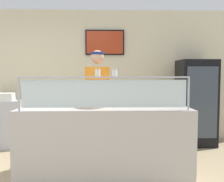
# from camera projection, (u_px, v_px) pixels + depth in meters

# --- Properties ---
(ground_plane) EXTENTS (12.00, 12.00, 0.00)m
(ground_plane) POSITION_uv_depth(u_px,v_px,m) (105.00, 161.00, 4.02)
(ground_plane) COLOR tan
(ground_plane) RESTS_ON ground
(shop_rear_unit) EXTENTS (6.63, 0.13, 2.70)m
(shop_rear_unit) POSITION_uv_depth(u_px,v_px,m) (104.00, 75.00, 5.28)
(shop_rear_unit) COLOR beige
(shop_rear_unit) RESTS_ON ground
(serving_counter) EXTENTS (2.23, 0.69, 0.95)m
(serving_counter) POSITION_uv_depth(u_px,v_px,m) (105.00, 143.00, 3.33)
(serving_counter) COLOR #BCB7B2
(serving_counter) RESTS_ON ground
(sneeze_guard) EXTENTS (2.05, 0.06, 0.41)m
(sneeze_guard) POSITION_uv_depth(u_px,v_px,m) (105.00, 89.00, 3.00)
(sneeze_guard) COLOR #B2B5BC
(sneeze_guard) RESTS_ON serving_counter
(pizza_tray) EXTENTS (0.41, 0.41, 0.04)m
(pizza_tray) POSITION_uv_depth(u_px,v_px,m) (90.00, 106.00, 3.32)
(pizza_tray) COLOR #9EA0A8
(pizza_tray) RESTS_ON serving_counter
(pizza_server) EXTENTS (0.13, 0.29, 0.01)m
(pizza_server) POSITION_uv_depth(u_px,v_px,m) (89.00, 105.00, 3.30)
(pizza_server) COLOR #ADAFB7
(pizza_server) RESTS_ON pizza_tray
(parmesan_shaker) EXTENTS (0.06, 0.06, 0.09)m
(parmesan_shaker) POSITION_uv_depth(u_px,v_px,m) (98.00, 73.00, 2.98)
(parmesan_shaker) COLOR white
(parmesan_shaker) RESTS_ON sneeze_guard
(pepper_flake_shaker) EXTENTS (0.06, 0.06, 0.09)m
(pepper_flake_shaker) POSITION_uv_depth(u_px,v_px,m) (115.00, 73.00, 2.99)
(pepper_flake_shaker) COLOR white
(pepper_flake_shaker) RESTS_ON sneeze_guard
(worker_figure) EXTENTS (0.41, 0.50, 1.76)m
(worker_figure) POSITION_uv_depth(u_px,v_px,m) (98.00, 98.00, 3.96)
(worker_figure) COLOR #23232D
(worker_figure) RESTS_ON ground
(drink_fridge) EXTENTS (0.68, 0.63, 1.66)m
(drink_fridge) POSITION_uv_depth(u_px,v_px,m) (196.00, 102.00, 4.93)
(drink_fridge) COLOR black
(drink_fridge) RESTS_ON ground
(prep_shelf) EXTENTS (0.70, 0.55, 0.90)m
(prep_shelf) POSITION_uv_depth(u_px,v_px,m) (5.00, 123.00, 4.79)
(prep_shelf) COLOR #B7BABF
(prep_shelf) RESTS_ON ground
(pizza_box_stack) EXTENTS (0.45, 0.43, 0.13)m
(pizza_box_stack) POSITION_uv_depth(u_px,v_px,m) (5.00, 96.00, 4.75)
(pizza_box_stack) COLOR silver
(pizza_box_stack) RESTS_ON prep_shelf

